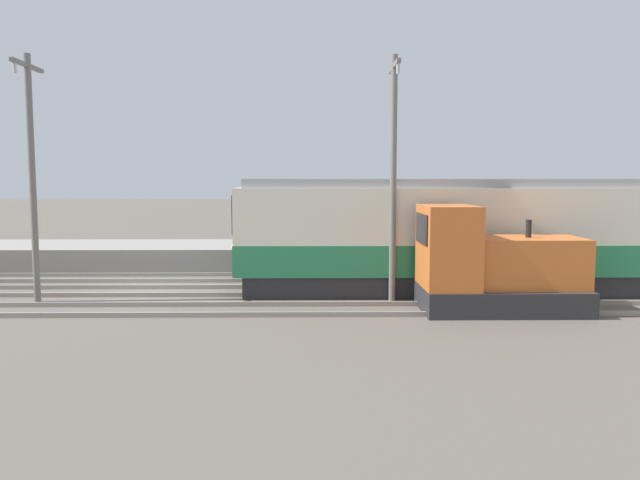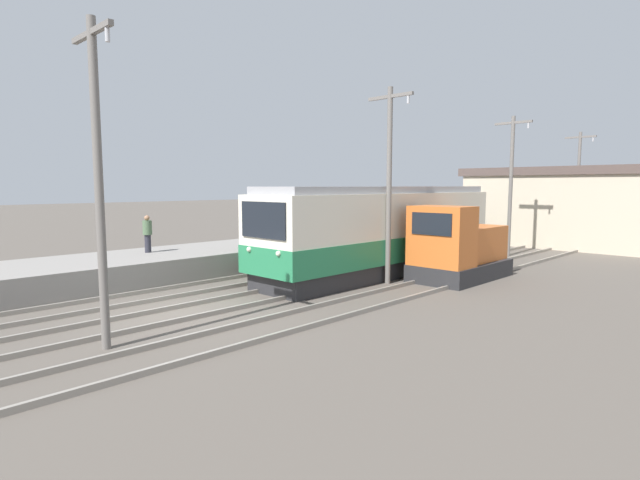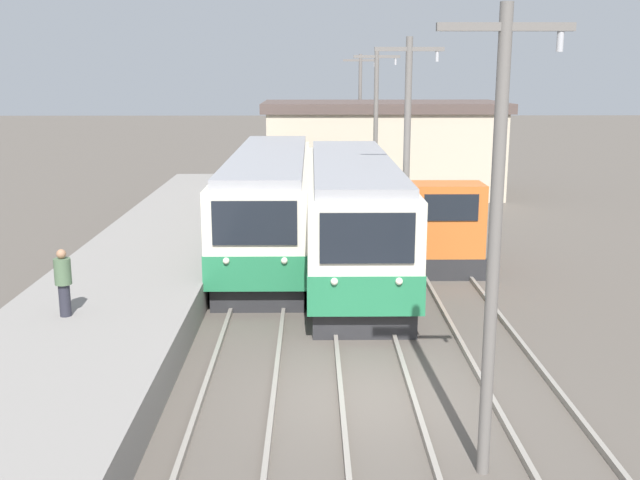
{
  "view_description": "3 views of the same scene",
  "coord_description": "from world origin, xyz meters",
  "px_view_note": "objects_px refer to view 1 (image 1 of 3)",
  "views": [
    {
      "loc": [
        20.58,
        5.54,
        3.71
      ],
      "look_at": [
        1.36,
        5.8,
        1.86
      ],
      "focal_mm": 35.0,
      "sensor_mm": 36.0,
      "label": 1
    },
    {
      "loc": [
        13.09,
        -7.41,
        3.76
      ],
      "look_at": [
        -1.18,
        7.21,
        1.54
      ],
      "focal_mm": 28.0,
      "sensor_mm": 36.0,
      "label": 2
    },
    {
      "loc": [
        -1.1,
        -13.98,
        6.44
      ],
      "look_at": [
        -0.88,
        6.09,
        1.91
      ],
      "focal_mm": 42.0,
      "sensor_mm": 36.0,
      "label": 3
    }
  ],
  "objects_px": {
    "commuter_train_center": "(437,240)",
    "catenary_mast_near": "(32,169)",
    "shunting_locomotive": "(493,269)",
    "catenary_mast_mid": "(393,169)",
    "person_on_platform": "(242,224)",
    "commuter_train_left": "(496,234)"
  },
  "relations": [
    {
      "from": "commuter_train_center",
      "to": "catenary_mast_near",
      "type": "bearing_deg",
      "value": -83.13
    },
    {
      "from": "shunting_locomotive",
      "to": "catenary_mast_mid",
      "type": "bearing_deg",
      "value": -119.37
    },
    {
      "from": "commuter_train_center",
      "to": "person_on_platform",
      "type": "distance_m",
      "value": 10.01
    },
    {
      "from": "commuter_train_left",
      "to": "shunting_locomotive",
      "type": "relative_size",
      "value": 3.2
    },
    {
      "from": "shunting_locomotive",
      "to": "catenary_mast_mid",
      "type": "relative_size",
      "value": 0.62
    },
    {
      "from": "commuter_train_left",
      "to": "catenary_mast_near",
      "type": "distance_m",
      "value": 16.08
    },
    {
      "from": "catenary_mast_near",
      "to": "catenary_mast_mid",
      "type": "relative_size",
      "value": 1.0
    },
    {
      "from": "commuter_train_center",
      "to": "person_on_platform",
      "type": "height_order",
      "value": "commuter_train_center"
    },
    {
      "from": "commuter_train_left",
      "to": "commuter_train_center",
      "type": "bearing_deg",
      "value": -44.92
    },
    {
      "from": "shunting_locomotive",
      "to": "commuter_train_left",
      "type": "bearing_deg",
      "value": 162.65
    },
    {
      "from": "commuter_train_left",
      "to": "person_on_platform",
      "type": "relative_size",
      "value": 9.26
    },
    {
      "from": "commuter_train_left",
      "to": "person_on_platform",
      "type": "distance_m",
      "value": 10.81
    },
    {
      "from": "catenary_mast_mid",
      "to": "person_on_platform",
      "type": "relative_size",
      "value": 4.7
    },
    {
      "from": "commuter_train_left",
      "to": "catenary_mast_near",
      "type": "relative_size",
      "value": 1.97
    },
    {
      "from": "person_on_platform",
      "to": "commuter_train_left",
      "type": "bearing_deg",
      "value": 67.31
    },
    {
      "from": "catenary_mast_mid",
      "to": "person_on_platform",
      "type": "bearing_deg",
      "value": -146.97
    },
    {
      "from": "commuter_train_left",
      "to": "catenary_mast_mid",
      "type": "xyz_separation_m",
      "value": [
        4.31,
        -4.46,
        2.34
      ]
    },
    {
      "from": "catenary_mast_mid",
      "to": "catenary_mast_near",
      "type": "bearing_deg",
      "value": -90.0
    },
    {
      "from": "commuter_train_left",
      "to": "catenary_mast_near",
      "type": "height_order",
      "value": "catenary_mast_near"
    },
    {
      "from": "commuter_train_center",
      "to": "catenary_mast_mid",
      "type": "height_order",
      "value": "catenary_mast_mid"
    },
    {
      "from": "person_on_platform",
      "to": "commuter_train_center",
      "type": "bearing_deg",
      "value": 45.86
    },
    {
      "from": "commuter_train_left",
      "to": "commuter_train_center",
      "type": "relative_size",
      "value": 1.1
    }
  ]
}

